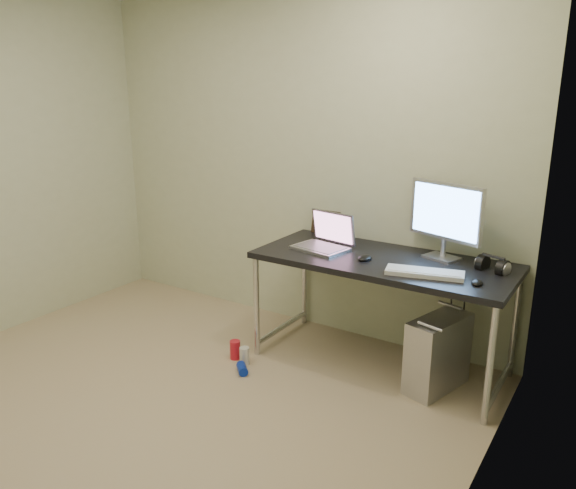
# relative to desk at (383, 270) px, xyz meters

# --- Properties ---
(floor) EXTENTS (3.50, 3.50, 0.00)m
(floor) POSITION_rel_desk_xyz_m (-0.89, -1.39, -0.67)
(floor) COLOR tan
(floor) RESTS_ON ground
(wall_back) EXTENTS (3.50, 0.02, 2.50)m
(wall_back) POSITION_rel_desk_xyz_m (-0.89, 0.36, 0.58)
(wall_back) COLOR beige
(wall_back) RESTS_ON ground
(wall_right) EXTENTS (0.02, 3.50, 2.50)m
(wall_right) POSITION_rel_desk_xyz_m (0.86, -1.39, 0.58)
(wall_right) COLOR beige
(wall_right) RESTS_ON ground
(desk) EXTENTS (1.64, 0.72, 0.75)m
(desk) POSITION_rel_desk_xyz_m (0.00, 0.00, 0.00)
(desk) COLOR black
(desk) RESTS_ON ground
(tower_computer) EXTENTS (0.31, 0.48, 0.50)m
(tower_computer) POSITION_rel_desk_xyz_m (0.42, -0.08, -0.44)
(tower_computer) COLOR silver
(tower_computer) RESTS_ON ground
(cable_a) EXTENTS (0.01, 0.16, 0.69)m
(cable_a) POSITION_rel_desk_xyz_m (0.37, 0.31, -0.27)
(cable_a) COLOR black
(cable_a) RESTS_ON ground
(cable_b) EXTENTS (0.02, 0.11, 0.71)m
(cable_b) POSITION_rel_desk_xyz_m (0.46, 0.29, -0.29)
(cable_b) COLOR black
(cable_b) RESTS_ON ground
(can_red) EXTENTS (0.09, 0.09, 0.13)m
(can_red) POSITION_rel_desk_xyz_m (-0.86, -0.46, -0.61)
(can_red) COLOR red
(can_red) RESTS_ON ground
(can_white) EXTENTS (0.08, 0.08, 0.12)m
(can_white) POSITION_rel_desk_xyz_m (-0.76, -0.48, -0.61)
(can_white) COLOR silver
(can_white) RESTS_ON ground
(can_blue) EXTENTS (0.12, 0.12, 0.06)m
(can_blue) POSITION_rel_desk_xyz_m (-0.70, -0.59, -0.64)
(can_blue) COLOR #0B2BBC
(can_blue) RESTS_ON ground
(laptop) EXTENTS (0.39, 0.34, 0.24)m
(laptop) POSITION_rel_desk_xyz_m (-0.43, 0.01, 0.13)
(laptop) COLOR silver
(laptop) RESTS_ON desk
(monitor) EXTENTS (0.50, 0.21, 0.49)m
(monitor) POSITION_rel_desk_xyz_m (0.31, 0.21, 0.36)
(monitor) COLOR silver
(monitor) RESTS_ON desk
(keyboard) EXTENTS (0.47, 0.25, 0.03)m
(keyboard) POSITION_rel_desk_xyz_m (0.33, -0.17, 0.09)
(keyboard) COLOR silver
(keyboard) RESTS_ON desk
(mouse_right) EXTENTS (0.08, 0.11, 0.03)m
(mouse_right) POSITION_rel_desk_xyz_m (0.63, -0.16, 0.09)
(mouse_right) COLOR black
(mouse_right) RESTS_ON desk
(mouse_left) EXTENTS (0.09, 0.13, 0.04)m
(mouse_left) POSITION_rel_desk_xyz_m (-0.09, -0.09, 0.10)
(mouse_left) COLOR black
(mouse_left) RESTS_ON desk
(headphones) EXTENTS (0.21, 0.12, 0.12)m
(headphones) POSITION_rel_desk_xyz_m (0.65, 0.12, 0.11)
(headphones) COLOR black
(headphones) RESTS_ON desk
(picture_frame) EXTENTS (0.22, 0.06, 0.18)m
(picture_frame) POSITION_rel_desk_xyz_m (-0.61, 0.33, 0.16)
(picture_frame) COLOR black
(picture_frame) RESTS_ON desk
(webcam) EXTENTS (0.04, 0.03, 0.12)m
(webcam) POSITION_rel_desk_xyz_m (-0.44, 0.23, 0.16)
(webcam) COLOR silver
(webcam) RESTS_ON desk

